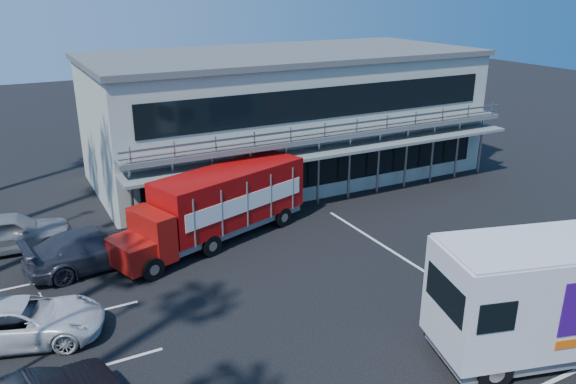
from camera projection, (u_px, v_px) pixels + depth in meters
name	position (u px, v px, depth m)	size (l,w,h in m)	color
ground	(399.00, 294.00, 20.84)	(120.00, 120.00, 0.00)	black
building	(285.00, 114.00, 33.32)	(22.40, 12.00, 7.30)	#9CA295
red_truck	(219.00, 204.00, 24.79)	(9.59, 5.01, 3.16)	maroon
white_van	(562.00, 294.00, 16.89)	(8.25, 4.69, 3.82)	silver
parked_car_c	(23.00, 321.00, 17.89)	(2.30, 4.99, 1.39)	silver
parked_car_d	(96.00, 248.00, 22.72)	(2.25, 5.52, 1.60)	#272A35
parked_car_e	(10.00, 232.00, 24.04)	(2.01, 4.99, 1.70)	gray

